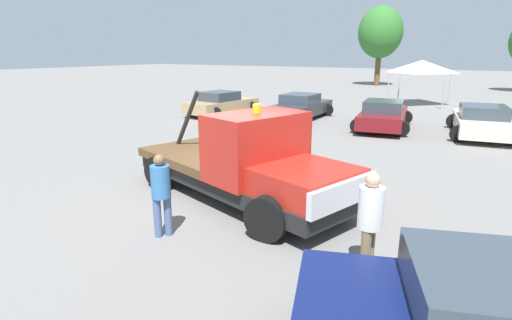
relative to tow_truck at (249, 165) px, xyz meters
name	(u,v)px	position (x,y,z in m)	size (l,w,h in m)	color
ground_plane	(239,198)	(-0.36, 0.11, -0.94)	(160.00, 160.00, 0.00)	slate
tow_truck	(249,165)	(0.00, 0.00, 0.00)	(6.51, 3.82, 2.51)	black
person_near_truck	(370,218)	(3.32, -1.76, 0.06)	(0.39, 0.39, 1.73)	#847051
person_at_hood	(161,190)	(-0.50, -2.35, 0.01)	(0.37, 0.37, 1.65)	#475B84
parked_car_tan	(222,104)	(-8.50, 10.78, -0.29)	(2.76, 4.63, 1.34)	tan
parked_car_charcoal	(301,107)	(-4.13, 11.96, -0.29)	(2.48, 4.53, 1.34)	#2D2D33
parked_car_maroon	(383,115)	(0.38, 11.21, -0.29)	(2.92, 5.01, 1.34)	maroon
parked_car_cream	(482,121)	(4.36, 11.59, -0.29)	(2.98, 4.98, 1.34)	beige
canopy_tent_white	(422,67)	(0.23, 21.43, 1.59)	(3.44, 3.44, 2.94)	#9E9EA3
tree_center	(380,33)	(-6.36, 35.88, 4.44)	(4.48, 4.48, 8.01)	brown
traffic_cone	(283,143)	(-1.73, 5.15, -0.68)	(0.40, 0.40, 0.55)	black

